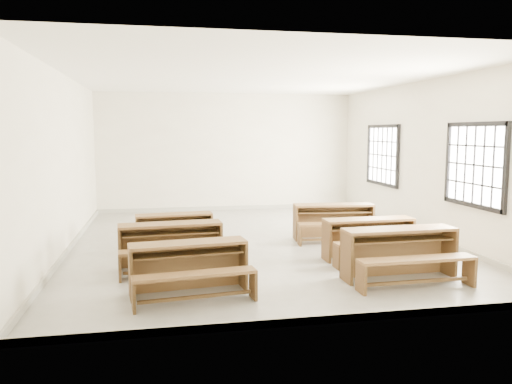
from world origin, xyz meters
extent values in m
plane|color=gray|center=(0.00, 0.00, 0.00)|extent=(8.50, 8.50, 0.00)
cube|color=white|center=(0.00, 0.00, 3.18)|extent=(7.00, 8.50, 0.05)
cube|color=silver|center=(0.00, 4.22, 1.60)|extent=(7.00, 0.05, 3.20)
cube|color=silver|center=(0.00, -4.22, 1.60)|extent=(7.00, 0.05, 3.20)
cube|color=silver|center=(-3.48, 0.00, 1.60)|extent=(0.05, 8.50, 3.20)
cube|color=silver|center=(3.48, 0.00, 1.60)|extent=(0.05, 8.50, 3.20)
cube|color=gray|center=(0.00, 4.23, 0.05)|extent=(7.00, 0.04, 0.10)
cube|color=gray|center=(0.00, -4.23, 0.05)|extent=(7.00, 0.04, 0.10)
cube|color=gray|center=(-3.48, 0.00, 0.05)|extent=(0.04, 8.50, 0.10)
cube|color=gray|center=(3.48, 0.00, 0.05)|extent=(0.04, 8.50, 0.10)
cube|color=white|center=(3.47, -1.80, 1.60)|extent=(0.02, 1.50, 1.30)
cube|color=black|center=(3.45, -1.80, 2.29)|extent=(0.06, 1.62, 0.08)
cube|color=black|center=(3.45, -1.80, 0.91)|extent=(0.06, 1.62, 0.08)
cube|color=black|center=(3.45, -2.59, 1.60)|extent=(0.06, 0.08, 1.46)
cube|color=black|center=(3.45, -1.01, 1.60)|extent=(0.06, 0.08, 1.46)
cube|color=white|center=(3.47, 1.80, 1.60)|extent=(0.02, 1.50, 1.30)
cube|color=black|center=(3.45, 1.80, 2.29)|extent=(0.06, 1.62, 0.08)
cube|color=black|center=(3.45, 1.80, 0.91)|extent=(0.06, 1.62, 0.08)
cube|color=black|center=(3.45, 1.01, 1.60)|extent=(0.06, 0.08, 1.46)
cube|color=black|center=(3.45, 2.59, 1.60)|extent=(0.06, 0.08, 1.46)
cube|color=brown|center=(-1.47, -2.85, 0.68)|extent=(1.60, 0.57, 0.04)
cube|color=brown|center=(-1.49, -2.67, 0.33)|extent=(1.55, 0.22, 0.66)
cube|color=#53371C|center=(-2.23, -2.94, 0.33)|extent=(0.08, 0.39, 0.66)
cube|color=#53371C|center=(-0.72, -2.76, 0.33)|extent=(0.08, 0.39, 0.66)
cube|color=#53371C|center=(-1.47, -2.87, 0.55)|extent=(1.47, 0.46, 0.02)
cube|color=brown|center=(-1.42, -3.32, 0.39)|extent=(1.58, 0.46, 0.04)
cube|color=#53371C|center=(-2.17, -3.41, 0.19)|extent=(0.07, 0.28, 0.37)
cube|color=#53371C|center=(-0.66, -3.23, 0.19)|extent=(0.07, 0.28, 0.37)
cube|color=#53371C|center=(-1.42, -3.32, 0.10)|extent=(1.44, 0.22, 0.04)
cube|color=brown|center=(-1.68, -1.54, 0.71)|extent=(1.64, 0.52, 0.04)
cube|color=brown|center=(-1.69, -1.36, 0.34)|extent=(1.61, 0.16, 0.69)
cube|color=#53371C|center=(-2.47, -1.60, 0.34)|extent=(0.07, 0.41, 0.69)
cube|color=#53371C|center=(-0.89, -1.48, 0.34)|extent=(0.07, 0.41, 0.69)
cube|color=#53371C|center=(-1.68, -1.56, 0.57)|extent=(1.51, 0.41, 0.02)
cube|color=brown|center=(-1.64, -2.03, 0.40)|extent=(1.63, 0.40, 0.04)
cube|color=#53371C|center=(-2.43, -2.09, 0.19)|extent=(0.06, 0.29, 0.38)
cube|color=#53371C|center=(-0.86, -1.98, 0.19)|extent=(0.06, 0.29, 0.38)
cube|color=#53371C|center=(-1.64, -2.03, 0.10)|extent=(1.49, 0.16, 0.04)
cube|color=brown|center=(-1.58, -0.08, 0.62)|extent=(1.44, 0.49, 0.04)
cube|color=brown|center=(-1.60, 0.08, 0.30)|extent=(1.41, 0.17, 0.60)
cube|color=#53371C|center=(-2.27, -0.15, 0.30)|extent=(0.07, 0.36, 0.60)
cube|color=#53371C|center=(-0.89, -0.02, 0.30)|extent=(0.07, 0.36, 0.60)
cube|color=#53371C|center=(-1.58, -0.10, 0.50)|extent=(1.33, 0.39, 0.02)
cube|color=brown|center=(-1.54, -0.52, 0.35)|extent=(1.43, 0.38, 0.04)
cube|color=#53371C|center=(-2.23, -0.58, 0.17)|extent=(0.06, 0.25, 0.34)
cube|color=#53371C|center=(-0.85, -0.45, 0.17)|extent=(0.06, 0.25, 0.34)
cube|color=#53371C|center=(-1.54, -0.52, 0.09)|extent=(1.31, 0.17, 0.04)
cube|color=brown|center=(1.62, -2.76, 0.74)|extent=(1.69, 0.46, 0.04)
cube|color=brown|center=(1.61, -2.57, 0.36)|extent=(1.69, 0.08, 0.72)
cube|color=#53371C|center=(0.80, -2.78, 0.36)|extent=(0.05, 0.42, 0.72)
cube|color=#53371C|center=(2.44, -2.74, 0.36)|extent=(0.05, 0.42, 0.72)
cube|color=#53371C|center=(1.62, -2.78, 0.59)|extent=(1.57, 0.35, 0.02)
cube|color=brown|center=(1.63, -3.28, 0.42)|extent=(1.69, 0.33, 0.04)
cube|color=#53371C|center=(0.81, -3.29, 0.20)|extent=(0.05, 0.30, 0.40)
cube|color=#53371C|center=(2.45, -3.26, 0.20)|extent=(0.05, 0.30, 0.40)
cube|color=#53371C|center=(1.63, -3.28, 0.11)|extent=(1.56, 0.09, 0.04)
cube|color=brown|center=(1.65, -1.58, 0.68)|extent=(1.56, 0.42, 0.04)
cube|color=brown|center=(1.65, -1.41, 0.33)|extent=(1.55, 0.07, 0.66)
cube|color=#53371C|center=(0.89, -1.60, 0.33)|extent=(0.05, 0.39, 0.66)
cube|color=#53371C|center=(2.41, -1.57, 0.33)|extent=(0.05, 0.39, 0.66)
cube|color=#53371C|center=(1.65, -1.60, 0.54)|extent=(1.44, 0.32, 0.02)
cube|color=brown|center=(1.66, -2.06, 0.39)|extent=(1.56, 0.31, 0.04)
cube|color=#53371C|center=(0.91, -2.08, 0.18)|extent=(0.04, 0.27, 0.37)
cube|color=#53371C|center=(2.42, -2.04, 0.18)|extent=(0.04, 0.27, 0.37)
cube|color=#53371C|center=(1.66, -2.06, 0.10)|extent=(1.44, 0.08, 0.04)
cube|color=brown|center=(1.60, 0.03, 0.70)|extent=(1.63, 0.56, 0.04)
cube|color=brown|center=(1.62, 0.20, 0.34)|extent=(1.59, 0.20, 0.68)
cube|color=#53371C|center=(0.82, 0.10, 0.34)|extent=(0.08, 0.40, 0.68)
cube|color=#53371C|center=(2.37, -0.05, 0.34)|extent=(0.08, 0.40, 0.68)
cube|color=#53371C|center=(1.60, 0.01, 0.56)|extent=(1.50, 0.45, 0.02)
cube|color=brown|center=(1.55, -0.46, 0.40)|extent=(1.61, 0.44, 0.04)
cube|color=#53371C|center=(0.77, -0.38, 0.19)|extent=(0.07, 0.28, 0.38)
cube|color=#53371C|center=(2.32, -0.54, 0.19)|extent=(0.07, 0.28, 0.38)
cube|color=#53371C|center=(1.55, -0.46, 0.10)|extent=(1.47, 0.20, 0.04)
camera|label=1|loc=(-1.82, -9.43, 2.17)|focal=35.00mm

